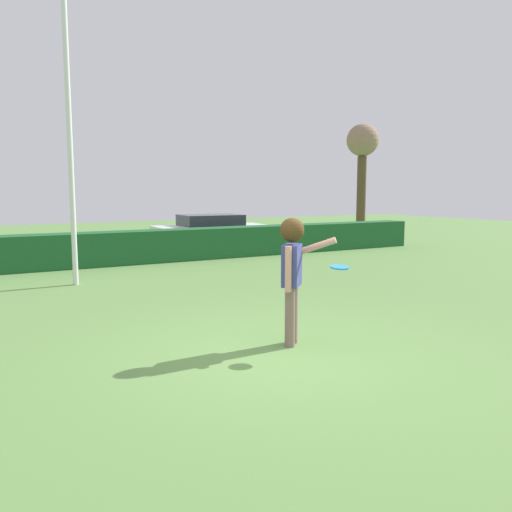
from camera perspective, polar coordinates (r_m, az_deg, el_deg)
name	(u,v)px	position (r m, az deg, el deg)	size (l,w,h in m)	color
ground_plane	(281,356)	(7.04, 2.77, -10.74)	(60.00, 60.00, 0.00)	#618D47
person	(293,265)	(7.28, 3.98, -0.93)	(0.82, 0.50, 1.79)	#7F635B
frisbee	(340,267)	(7.22, 9.06, -1.22)	(0.26, 0.26, 0.04)	#268CE5
lamppost	(69,119)	(12.69, -19.64, 13.79)	(0.24, 0.24, 6.78)	silver
hedge_row	(103,249)	(15.73, -16.28, 0.75)	(22.90, 0.90, 0.96)	#1C572A
parked_car_white	(211,230)	(19.73, -4.94, 2.87)	(4.28, 1.98, 1.25)	white
bare_elm_tree	(362,150)	(25.53, 11.47, 11.24)	(1.50, 1.50, 5.22)	brown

